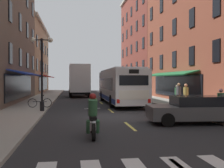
% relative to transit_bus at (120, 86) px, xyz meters
% --- Properties ---
extents(ground_plane, '(34.80, 80.00, 0.10)m').
position_rel_transit_bus_xyz_m(ground_plane, '(-1.54, -8.15, -1.68)').
color(ground_plane, '#28282B').
extents(lane_centre_dashes, '(0.14, 73.90, 0.01)m').
position_rel_transit_bus_xyz_m(lane_centre_dashes, '(-1.54, -8.40, -1.62)').
color(lane_centre_dashes, '#DBCC4C').
rests_on(lane_centre_dashes, ground).
extents(sidewalk_left, '(3.00, 80.00, 0.14)m').
position_rel_transit_bus_xyz_m(sidewalk_left, '(-7.44, -8.15, -1.56)').
color(sidewalk_left, '#A39E93').
rests_on(sidewalk_left, ground).
extents(sidewalk_right, '(3.00, 80.00, 0.14)m').
position_rel_transit_bus_xyz_m(sidewalk_right, '(4.36, -8.15, -1.56)').
color(sidewalk_right, '#A39E93').
rests_on(sidewalk_right, ground).
extents(transit_bus, '(2.65, 11.40, 3.10)m').
position_rel_transit_bus_xyz_m(transit_bus, '(0.00, 0.00, 0.00)').
color(transit_bus, silver).
rests_on(transit_bus, ground).
extents(box_truck, '(2.63, 7.17, 4.02)m').
position_rel_transit_bus_xyz_m(box_truck, '(-3.35, 10.94, 0.41)').
color(box_truck, '#B21E19').
rests_on(box_truck, ground).
extents(sedan_near, '(4.73, 2.28, 1.36)m').
position_rel_transit_bus_xyz_m(sedan_near, '(1.86, -11.31, -0.93)').
color(sedan_near, '#515154').
rests_on(sedan_near, ground).
extents(sedan_mid, '(1.90, 4.49, 1.36)m').
position_rel_transit_bus_xyz_m(sedan_mid, '(-3.58, 21.43, -0.94)').
color(sedan_mid, '#515154').
rests_on(sedan_mid, ground).
extents(motorcycle_rider, '(0.62, 2.07, 1.66)m').
position_rel_transit_bus_xyz_m(motorcycle_rider, '(-3.42, -13.73, -0.92)').
color(motorcycle_rider, black).
rests_on(motorcycle_rider, ground).
extents(bicycle_near, '(1.71, 0.48, 0.91)m').
position_rel_transit_bus_xyz_m(bicycle_near, '(-6.55, -3.56, -1.13)').
color(bicycle_near, black).
rests_on(bicycle_near, sidewalk_left).
extents(pedestrian_near, '(0.36, 0.52, 1.57)m').
position_rel_transit_bus_xyz_m(pedestrian_near, '(3.44, -10.89, -0.66)').
color(pedestrian_near, maroon).
rests_on(pedestrian_near, sidewalk_right).
extents(pedestrian_mid, '(0.36, 0.36, 1.78)m').
position_rel_transit_bus_xyz_m(pedestrian_mid, '(4.03, -3.77, -0.57)').
color(pedestrian_mid, black).
rests_on(pedestrian_mid, sidewalk_right).
extents(pedestrian_far, '(0.36, 0.36, 1.58)m').
position_rel_transit_bus_xyz_m(pedestrian_far, '(4.64, -1.82, -0.68)').
color(pedestrian_far, '#4C4C51').
rests_on(pedestrian_far, sidewalk_right).
extents(pedestrian_rear, '(0.36, 0.36, 1.75)m').
position_rel_transit_bus_xyz_m(pedestrian_rear, '(3.93, -5.33, -0.59)').
color(pedestrian_rear, '#4C4C51').
rests_on(pedestrian_rear, sidewalk_right).
extents(street_lamp_twin, '(1.42, 0.32, 4.78)m').
position_rel_transit_bus_xyz_m(street_lamp_twin, '(-6.15, -5.84, 1.17)').
color(street_lamp_twin, black).
rests_on(street_lamp_twin, sidewalk_left).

